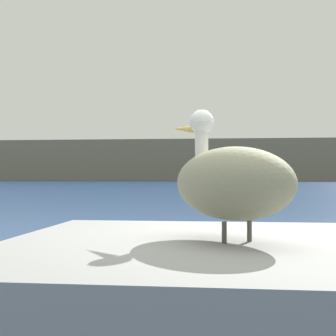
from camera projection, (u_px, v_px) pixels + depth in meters
ground_plane at (247, 318)px, 3.84m from camera, size 260.00×260.00×0.00m
hillside_backdrop at (233, 161)px, 82.23m from camera, size 140.00×13.12×6.12m
pier_dock at (232, 293)px, 3.25m from camera, size 2.85×2.67×0.64m
pelican at (231, 182)px, 3.26m from camera, size 1.02×1.23×0.85m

